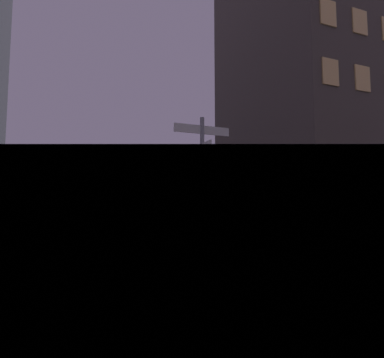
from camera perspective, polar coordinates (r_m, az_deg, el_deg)
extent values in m
cube|color=#9E9991|center=(9.46, -4.64, -13.69)|extent=(40.00, 2.62, 0.14)
cylinder|color=gray|center=(9.19, 1.78, -1.32)|extent=(0.12, 0.12, 3.90)
cube|color=white|center=(9.44, 1.75, 8.41)|extent=(1.68, 0.03, 0.24)
cube|color=white|center=(9.33, 1.76, 5.38)|extent=(0.03, 1.16, 0.24)
cube|color=beige|center=(9.22, 1.77, 0.75)|extent=(1.25, 1.25, 0.24)
cube|color=#05472D|center=(6.51, 14.05, -12.23)|extent=(4.29, 1.72, 0.60)
cube|color=#23282D|center=(6.53, 14.72, -7.47)|extent=(1.94, 1.57, 0.47)
cylinder|color=black|center=(5.13, 6.46, -18.04)|extent=(0.64, 0.22, 0.64)
cylinder|color=black|center=(6.64, -0.69, -15.13)|extent=(0.64, 0.22, 0.64)
cylinder|color=black|center=(6.89, 28.30, -14.14)|extent=(0.64, 0.22, 0.64)
cylinder|color=black|center=(8.08, 18.85, -13.09)|extent=(0.64, 0.22, 0.64)
sphere|color=#F9EFCC|center=(5.02, -2.89, -14.52)|extent=(0.16, 0.16, 0.16)
sphere|color=#F9EFCC|center=(6.10, -6.47, -12.84)|extent=(0.16, 0.16, 0.16)
torus|color=black|center=(8.12, 19.34, -12.74)|extent=(0.72, 0.10, 0.72)
torus|color=black|center=(8.92, 24.49, -11.87)|extent=(0.72, 0.10, 0.72)
cylinder|color=#1959A5|center=(8.48, 21.98, -10.63)|extent=(1.00, 0.10, 0.04)
cylinder|color=navy|center=(8.52, 22.33, -7.38)|extent=(0.47, 0.34, 0.61)
sphere|color=tan|center=(8.51, 22.23, -4.59)|extent=(0.22, 0.22, 0.22)
cylinder|color=black|center=(8.46, 22.68, -10.82)|extent=(0.35, 0.14, 0.55)
cylinder|color=black|center=(8.58, 21.77, -10.77)|extent=(0.35, 0.14, 0.55)
cube|color=#4C443D|center=(22.98, 20.74, 16.12)|extent=(9.59, 9.51, 19.42)
cube|color=#F2C672|center=(15.35, 23.32, -2.82)|extent=(0.90, 0.06, 1.20)
cube|color=#F2C672|center=(16.48, 22.60, 16.55)|extent=(0.90, 0.06, 1.20)
cube|color=#F2C672|center=(17.81, 27.14, 15.06)|extent=(0.90, 0.06, 1.20)
cube|color=#F2C672|center=(17.66, 22.25, 24.84)|extent=(0.90, 0.06, 1.20)
cube|color=#F2C672|center=(18.91, 26.76, 22.88)|extent=(0.90, 0.06, 1.20)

